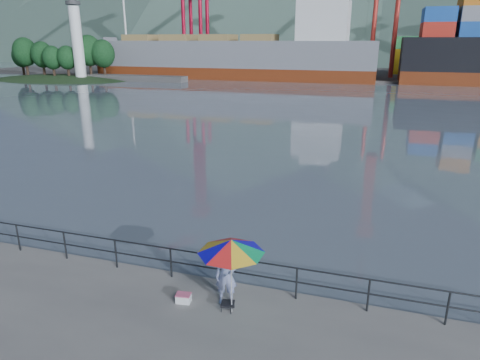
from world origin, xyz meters
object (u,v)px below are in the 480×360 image
at_px(fisherman, 226,276).
at_px(cooler_bag, 183,299).
at_px(beach_umbrella, 231,246).
at_px(bulk_carrier, 241,56).

distance_m(fisherman, cooler_bag, 1.45).
bearing_deg(fisherman, beach_umbrella, -66.29).
relative_size(beach_umbrella, bulk_carrier, 0.04).
height_order(fisherman, cooler_bag, fisherman).
distance_m(fisherman, bulk_carrier, 77.40).
distance_m(beach_umbrella, bulk_carrier, 77.82).
xyz_separation_m(beach_umbrella, cooler_bag, (-1.47, 0.02, -1.91)).
distance_m(cooler_bag, bulk_carrier, 77.45).
bearing_deg(beach_umbrella, cooler_bag, 179.26).
relative_size(fisherman, beach_umbrella, 0.75).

